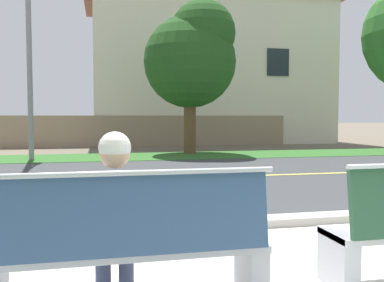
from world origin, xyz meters
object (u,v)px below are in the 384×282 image
(shade_tree_far_left, at_px, (193,55))
(seated_person_white, at_px, (115,211))
(bench_left, at_px, (130,247))
(streetlamp, at_px, (29,16))

(shade_tree_far_left, bearing_deg, seated_person_white, -104.90)
(bench_left, height_order, streetlamp, streetlamp)
(bench_left, xyz_separation_m, seated_person_white, (-0.09, 0.17, 0.21))
(bench_left, relative_size, streetlamp, 0.25)
(bench_left, height_order, shade_tree_far_left, shade_tree_far_left)
(bench_left, height_order, seated_person_white, seated_person_white)
(streetlamp, height_order, shade_tree_far_left, streetlamp)
(streetlamp, distance_m, shade_tree_far_left, 5.54)
(streetlamp, relative_size, shade_tree_far_left, 1.44)
(bench_left, bearing_deg, streetlamp, 102.00)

